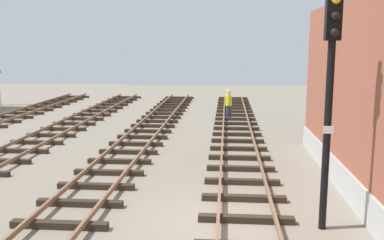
% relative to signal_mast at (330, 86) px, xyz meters
% --- Properties ---
extents(ground_plane, '(80.00, 80.00, 0.00)m').
position_rel_signal_mast_xyz_m(ground_plane, '(-2.65, 0.24, -3.60)').
color(ground_plane, slate).
extents(track_near_building, '(2.50, 54.69, 0.32)m').
position_rel_signal_mast_xyz_m(track_near_building, '(-1.89, 0.24, -3.47)').
color(track_near_building, '#2D2319').
rests_on(track_near_building, ground).
extents(track_centre, '(2.50, 54.69, 0.32)m').
position_rel_signal_mast_xyz_m(track_centre, '(-6.61, 0.24, -3.47)').
color(track_centre, '#2D2319').
rests_on(track_centre, ground).
extents(signal_mast, '(0.36, 0.40, 5.76)m').
position_rel_signal_mast_xyz_m(signal_mast, '(0.00, 0.00, 0.00)').
color(signal_mast, black).
rests_on(signal_mast, ground).
extents(track_worker_foreground, '(0.40, 0.40, 1.87)m').
position_rel_signal_mast_xyz_m(track_worker_foreground, '(-2.32, 16.44, -2.67)').
color(track_worker_foreground, '#262D4C').
rests_on(track_worker_foreground, ground).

